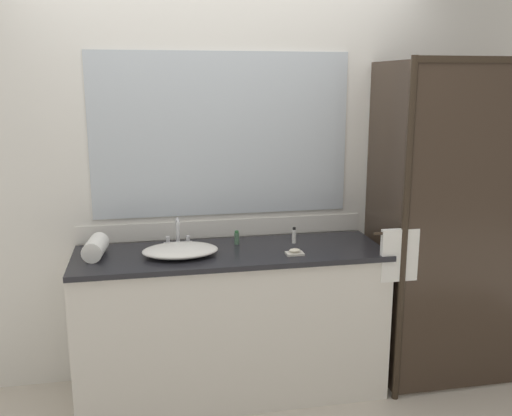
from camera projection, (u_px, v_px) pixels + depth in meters
name	position (u px, v px, depth m)	size (l,w,h in m)	color
ground_plane	(232.00, 391.00, 3.51)	(8.00, 8.00, 0.00)	beige
wall_back_with_mirror	(222.00, 173.00, 3.55)	(4.40, 0.06, 2.60)	silver
vanity_cabinet	(231.00, 322.00, 3.42)	(1.80, 0.58, 0.90)	silver
shower_enclosure	(450.00, 228.00, 3.35)	(1.20, 0.59, 2.00)	#2D2319
sink_basin	(180.00, 250.00, 3.22)	(0.43, 0.30, 0.06)	white
faucet	(178.00, 237.00, 3.40)	(0.17, 0.13, 0.17)	silver
soap_dish	(295.00, 252.00, 3.24)	(0.10, 0.07, 0.04)	silver
amenity_bottle_shampoo	(294.00, 236.00, 3.46)	(0.02, 0.02, 0.10)	white
amenity_bottle_body_wash	(237.00, 238.00, 3.44)	(0.03, 0.03, 0.08)	#4C7056
rolled_towel_near_edge	(96.00, 247.00, 3.19)	(0.11, 0.11, 0.24)	white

